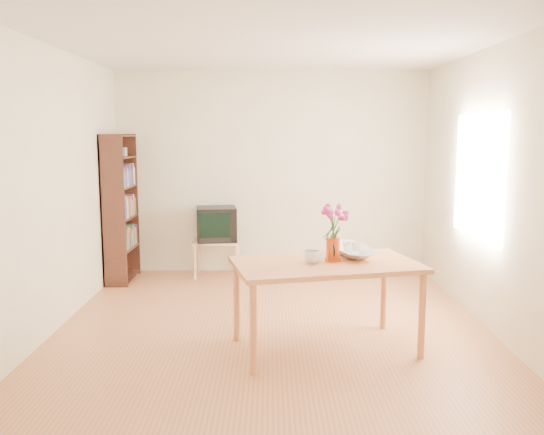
{
  "coord_description": "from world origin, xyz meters",
  "views": [
    {
      "loc": [
        -0.02,
        -5.22,
        1.81
      ],
      "look_at": [
        0.0,
        0.3,
        1.0
      ],
      "focal_mm": 38.0,
      "sensor_mm": 36.0,
      "label": 1
    }
  ],
  "objects_px": {
    "mug": "(312,257)",
    "television": "(216,223)",
    "table": "(326,271)",
    "pitcher": "(333,250)",
    "bowl": "(352,231)"
  },
  "relations": [
    {
      "from": "table",
      "to": "mug",
      "type": "bearing_deg",
      "value": -177.17
    },
    {
      "from": "pitcher",
      "to": "bowl",
      "type": "xyz_separation_m",
      "value": [
        0.19,
        0.24,
        0.13
      ]
    },
    {
      "from": "pitcher",
      "to": "mug",
      "type": "distance_m",
      "value": 0.2
    },
    {
      "from": "pitcher",
      "to": "bowl",
      "type": "relative_size",
      "value": 0.45
    },
    {
      "from": "television",
      "to": "table",
      "type": "bearing_deg",
      "value": -73.6
    },
    {
      "from": "table",
      "to": "bowl",
      "type": "xyz_separation_m",
      "value": [
        0.25,
        0.3,
        0.29
      ]
    },
    {
      "from": "television",
      "to": "mug",
      "type": "bearing_deg",
      "value": -76.08
    },
    {
      "from": "pitcher",
      "to": "bowl",
      "type": "height_order",
      "value": "bowl"
    },
    {
      "from": "mug",
      "to": "television",
      "type": "bearing_deg",
      "value": -81.52
    },
    {
      "from": "bowl",
      "to": "table",
      "type": "bearing_deg",
      "value": -130.36
    },
    {
      "from": "bowl",
      "to": "television",
      "type": "bearing_deg",
      "value": 121.9
    },
    {
      "from": "bowl",
      "to": "television",
      "type": "xyz_separation_m",
      "value": [
        -1.4,
        2.25,
        -0.29
      ]
    },
    {
      "from": "mug",
      "to": "bowl",
      "type": "xyz_separation_m",
      "value": [
        0.37,
        0.33,
        0.16
      ]
    },
    {
      "from": "pitcher",
      "to": "mug",
      "type": "xyz_separation_m",
      "value": [
        -0.18,
        -0.09,
        -0.04
      ]
    },
    {
      "from": "mug",
      "to": "bowl",
      "type": "height_order",
      "value": "bowl"
    }
  ]
}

